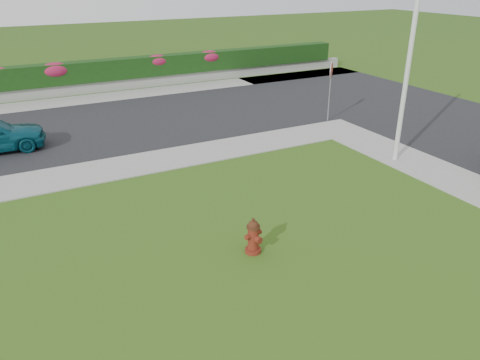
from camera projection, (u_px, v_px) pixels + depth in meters
ground at (341, 298)px, 9.55m from camera, size 120.00×120.00×0.00m
street_far at (20, 137)px, 18.75m from camera, size 26.00×8.00×0.04m
curb_corner at (337, 129)px, 19.79m from camera, size 2.00×2.00×0.04m
sidewalk_beyond at (95, 99)px, 24.49m from camera, size 34.00×2.00×0.04m
retaining_wall at (88, 88)px, 25.59m from camera, size 34.00×0.40×0.60m
hedge at (86, 72)px, 25.32m from camera, size 32.00×0.90×1.10m
fire_hydrant at (253, 236)px, 10.95m from camera, size 0.47×0.44×0.90m
utility_pole at (408, 69)px, 15.25m from camera, size 0.16×0.16×6.39m
stop_sign at (331, 77)px, 20.02m from camera, size 0.53×0.51×2.63m
flower_clump_d at (55, 70)px, 24.48m from camera, size 1.57×1.01×0.79m
flower_clump_e at (157, 61)px, 26.83m from camera, size 1.36×0.88×0.68m
flower_clump_f at (209, 57)px, 28.23m from camera, size 1.45×0.93×0.73m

